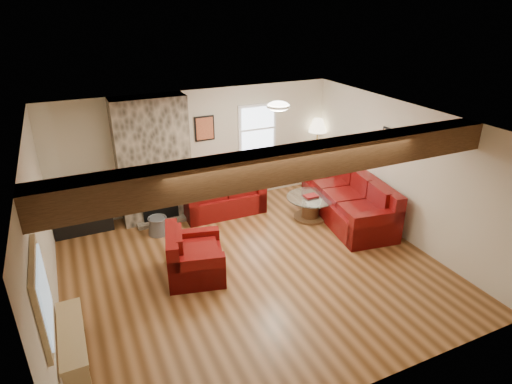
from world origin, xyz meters
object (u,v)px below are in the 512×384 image
loveseat (222,192)px  tv_cabinet (83,219)px  television (79,196)px  coffee_table (310,207)px  sofa_three (348,198)px  armchair_red (195,253)px  floor_lamp (318,129)px

loveseat → tv_cabinet: loveseat is taller
tv_cabinet → television: (0.00, 0.00, 0.48)m
coffee_table → television: size_ratio=1.33×
sofa_three → armchair_red: size_ratio=2.42×
floor_lamp → coffee_table: bearing=-124.9°
armchair_red → television: (-1.54, 2.30, 0.34)m
loveseat → floor_lamp: (2.50, 0.32, 0.97)m
sofa_three → coffee_table: sofa_three is taller
sofa_three → coffee_table: (-0.66, 0.33, -0.23)m
tv_cabinet → floor_lamp: 5.37m
sofa_three → floor_lamp: size_ratio=1.47×
sofa_three → loveseat: (-2.18, 1.41, -0.03)m
coffee_table → tv_cabinet: size_ratio=0.93×
sofa_three → loveseat: size_ratio=1.46×
tv_cabinet → floor_lamp: bearing=0.2°
coffee_table → tv_cabinet: bearing=162.0°
sofa_three → coffee_table: 0.77m
tv_cabinet → television: 0.48m
tv_cabinet → floor_lamp: (5.25, 0.02, 1.14)m
armchair_red → floor_lamp: size_ratio=0.61×
tv_cabinet → loveseat: bearing=-6.2°
coffee_table → floor_lamp: bearing=55.1°
loveseat → television: size_ratio=2.24×
sofa_three → television: 5.23m
television → tv_cabinet: bearing=0.0°
sofa_three → tv_cabinet: bearing=-100.4°
sofa_three → loveseat: 2.60m
coffee_table → tv_cabinet: 4.49m
armchair_red → tv_cabinet: bearing=47.4°
armchair_red → coffee_table: armchair_red is taller
loveseat → armchair_red: (-1.21, -2.00, -0.04)m
armchair_red → sofa_three: bearing=-66.6°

